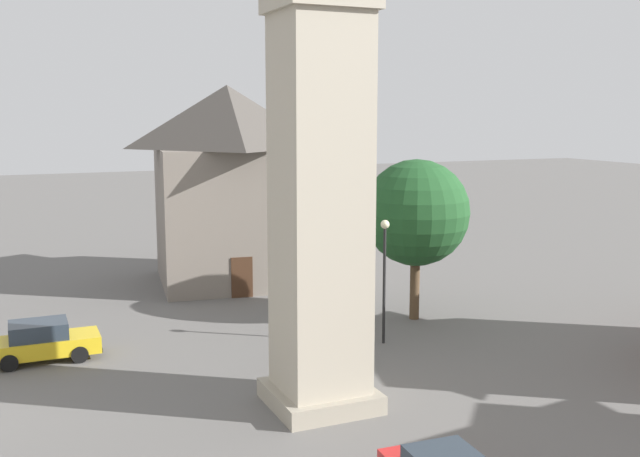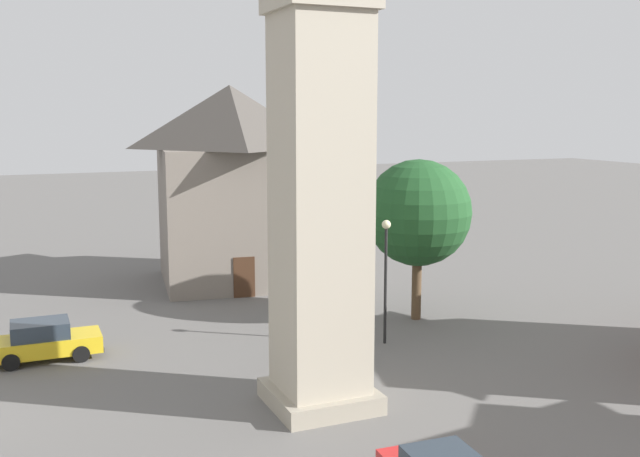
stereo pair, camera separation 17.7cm
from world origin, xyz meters
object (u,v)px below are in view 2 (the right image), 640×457
Objects in this scene: car_blue_kerb at (44,341)px; lamp_post at (386,262)px; building_corner_back at (231,183)px; tree at (418,213)px.

lamp_post is (-12.94, 3.29, 2.65)m from car_blue_kerb.
car_blue_kerb is 15.23m from building_corner_back.
building_corner_back is (5.55, -10.70, 0.63)m from tree.
lamp_post is (-2.53, 13.33, -2.12)m from building_corner_back.
tree is 1.43× the size of lamp_post.
tree reaches higher than car_blue_kerb.
car_blue_kerb is at bearing -2.35° from tree.
car_blue_kerb is at bearing -14.27° from lamp_post.
car_blue_kerb is 13.61m from lamp_post.
tree is (-15.96, 0.65, 4.14)m from car_blue_kerb.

